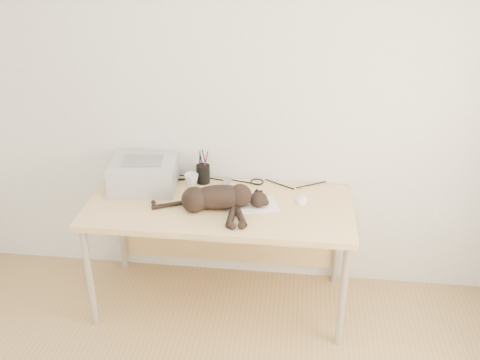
# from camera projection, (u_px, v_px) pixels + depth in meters

# --- Properties ---
(wall_back) EXTENTS (3.50, 0.00, 3.50)m
(wall_back) POSITION_uv_depth(u_px,v_px,m) (227.00, 96.00, 3.28)
(wall_back) COLOR white
(wall_back) RESTS_ON floor
(desk) EXTENTS (1.60, 0.70, 0.74)m
(desk) POSITION_uv_depth(u_px,v_px,m) (222.00, 216.00, 3.35)
(desk) COLOR #DCC181
(desk) RESTS_ON floor
(printer) EXTENTS (0.44, 0.38, 0.19)m
(printer) POSITION_uv_depth(u_px,v_px,m) (144.00, 174.00, 3.37)
(printer) COLOR #AFAFB4
(printer) RESTS_ON desk
(papers) EXTENTS (0.32, 0.25, 0.01)m
(papers) POSITION_uv_depth(u_px,v_px,m) (253.00, 204.00, 3.20)
(papers) COLOR white
(papers) RESTS_ON desk
(cat) EXTENTS (0.70, 0.33, 0.16)m
(cat) POSITION_uv_depth(u_px,v_px,m) (216.00, 199.00, 3.13)
(cat) COLOR black
(cat) RESTS_ON desk
(mug) EXTENTS (0.12, 0.12, 0.08)m
(mug) POSITION_uv_depth(u_px,v_px,m) (192.00, 180.00, 3.41)
(mug) COLOR white
(mug) RESTS_ON desk
(pen_cup) EXTENTS (0.09, 0.09, 0.23)m
(pen_cup) POSITION_uv_depth(u_px,v_px,m) (203.00, 174.00, 3.44)
(pen_cup) COLOR black
(pen_cup) RESTS_ON desk
(remote_grey) EXTENTS (0.07, 0.17, 0.02)m
(remote_grey) POSITION_uv_depth(u_px,v_px,m) (226.00, 184.00, 3.43)
(remote_grey) COLOR slate
(remote_grey) RESTS_ON desk
(remote_black) EXTENTS (0.15, 0.17, 0.02)m
(remote_black) POSITION_uv_depth(u_px,v_px,m) (229.00, 199.00, 3.25)
(remote_black) COLOR black
(remote_black) RESTS_ON desk
(mouse) EXTENTS (0.08, 0.12, 0.04)m
(mouse) POSITION_uv_depth(u_px,v_px,m) (302.00, 198.00, 3.24)
(mouse) COLOR white
(mouse) RESTS_ON desk
(cable_tangle) EXTENTS (1.36, 0.09, 0.01)m
(cable_tangle) POSITION_uv_depth(u_px,v_px,m) (227.00, 180.00, 3.49)
(cable_tangle) COLOR black
(cable_tangle) RESTS_ON desk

